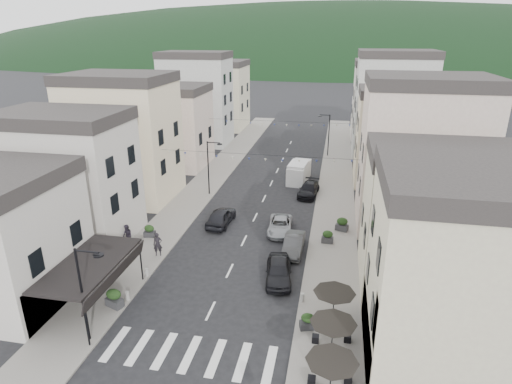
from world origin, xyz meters
TOP-DOWN VIEW (x-y plane):
  - ground at (0.00, 0.00)m, footprint 700.00×700.00m
  - sidewalk_left at (-7.50, 32.00)m, footprint 4.00×76.00m
  - sidewalk_right at (7.50, 32.00)m, footprint 4.00×76.00m
  - hill_backdrop at (0.00, 300.00)m, footprint 640.00×360.00m
  - bistro_building at (14.50, 4.00)m, footprint 10.00×8.00m
  - boutique_awning at (-7.25, 5.00)m, footprint 3.77×7.50m
  - buildings_row_left at (-14.50, 37.75)m, footprint 10.20×54.16m
  - buildings_row_right at (14.50, 36.59)m, footprint 10.20×54.16m
  - cafe_terrace at (7.70, 2.80)m, footprint 2.50×8.10m
  - streetlamp_left_near at (-5.82, 2.00)m, footprint 1.70×0.56m
  - streetlamp_left_far at (-5.82, 26.00)m, footprint 1.70×0.56m
  - streetlamp_right_far at (5.82, 44.00)m, footprint 1.70×0.56m
  - bollards at (0.00, 5.50)m, footprint 11.66×10.26m
  - bunting_near at (0.00, 22.00)m, footprint 19.00×0.28m
  - bunting_far at (0.00, 38.00)m, footprint 19.00×0.28m
  - parked_car_a at (3.77, 10.46)m, footprint 2.40×4.68m
  - parked_car_b at (4.38, 14.82)m, footprint 1.58×4.27m
  - parked_car_c at (2.80, 18.27)m, footprint 2.40×4.64m
  - parked_car_d at (4.60, 27.91)m, footprint 2.40×4.83m
  - parked_car_e at (-2.80, 18.84)m, footprint 2.11×4.69m
  - delivery_van at (3.08, 32.38)m, footprint 2.54×5.27m
  - pedestrian_a at (-6.09, 12.04)m, footprint 0.82×0.69m
  - pedestrian_b at (-9.20, 13.05)m, footprint 1.16×1.14m
  - planter_la at (-6.18, 5.16)m, footprint 1.28×0.97m
  - planter_lb at (-8.15, 14.99)m, footprint 1.03×0.65m
  - planter_ra at (6.26, 5.30)m, footprint 1.05×0.76m
  - planter_rb at (7.03, 16.78)m, footprint 1.01×0.59m
  - planter_rc at (8.20, 19.41)m, footprint 1.23×0.90m

SIDE VIEW (x-z plane):
  - ground at x=0.00m, z-range 0.00..0.00m
  - hill_backdrop at x=0.00m, z-range -35.00..35.00m
  - sidewalk_left at x=-7.50m, z-range 0.00..0.12m
  - sidewalk_right at x=7.50m, z-range 0.00..0.12m
  - bollards at x=0.00m, z-range 0.12..0.72m
  - parked_car_c at x=2.80m, z-range 0.00..1.25m
  - planter_ra at x=6.26m, z-range 0.10..1.16m
  - planter_lb at x=-8.15m, z-range 0.10..1.20m
  - planter_rb at x=7.03m, z-range 0.10..1.21m
  - parked_car_d at x=4.60m, z-range 0.00..1.35m
  - parked_car_b at x=4.38m, z-range 0.00..1.40m
  - planter_rc at x=8.20m, z-range 0.10..1.33m
  - planter_la at x=-6.18m, z-range 0.10..1.37m
  - parked_car_a at x=3.77m, z-range 0.00..1.53m
  - parked_car_e at x=-2.80m, z-range 0.00..1.56m
  - pedestrian_b at x=-9.20m, z-range 0.12..2.00m
  - pedestrian_a at x=-6.09m, z-range 0.12..2.03m
  - delivery_van at x=3.08m, z-range -0.02..2.41m
  - cafe_terrace at x=7.70m, z-range 1.09..3.62m
  - boutique_awning at x=-7.25m, z-range 1.48..4.75m
  - streetlamp_left_near at x=-5.82m, z-range 0.70..6.70m
  - streetlamp_left_far at x=-5.82m, z-range 0.70..6.70m
  - streetlamp_right_far at x=5.82m, z-range 0.70..6.70m
  - bistro_building at x=14.50m, z-range 0.00..10.00m
  - bunting_near at x=0.00m, z-range 5.34..5.96m
  - bunting_far at x=0.00m, z-range 5.34..5.96m
  - buildings_row_left at x=-14.50m, z-range -0.88..13.12m
  - buildings_row_right at x=14.50m, z-range -0.93..13.57m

